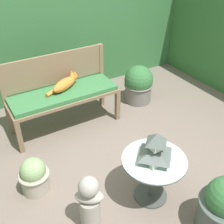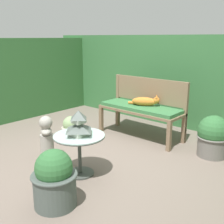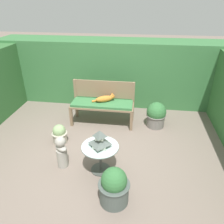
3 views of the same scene
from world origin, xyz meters
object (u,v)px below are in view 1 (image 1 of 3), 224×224
(pagoda_birdhouse, at_px, (156,149))
(cat, at_px, (65,84))
(garden_bench, at_px, (64,96))
(potted_plant_table_near, at_px, (138,84))
(garden_bust, at_px, (90,203))
(potted_plant_hedge_corner, at_px, (224,207))
(potted_plant_table_far, at_px, (34,176))
(patio_table, at_px, (153,168))

(pagoda_birdhouse, bearing_deg, cat, 96.78)
(garden_bench, bearing_deg, potted_plant_table_near, 1.68)
(cat, xyz_separation_m, potted_plant_table_near, (1.19, -0.02, -0.33))
(garden_bench, bearing_deg, garden_bust, -105.45)
(cat, bearing_deg, potted_plant_table_near, -28.45)
(garden_bust, relative_size, potted_plant_hedge_corner, 1.03)
(garden_bust, bearing_deg, cat, 108.36)
(garden_bench, relative_size, potted_plant_table_far, 3.54)
(pagoda_birdhouse, distance_m, potted_plant_hedge_corner, 0.78)
(garden_bench, xyz_separation_m, potted_plant_table_far, (-0.74, -0.90, -0.28))
(cat, xyz_separation_m, potted_plant_table_far, (-0.79, -0.96, -0.42))
(cat, distance_m, patio_table, 1.68)
(potted_plant_table_far, bearing_deg, potted_plant_table_near, 25.26)
(patio_table, xyz_separation_m, potted_plant_hedge_corner, (0.32, -0.62, -0.12))
(potted_plant_table_near, bearing_deg, cat, 179.09)
(cat, distance_m, potted_plant_hedge_corner, 2.35)
(pagoda_birdhouse, xyz_separation_m, garden_bust, (-0.69, 0.01, -0.33))
(garden_bust, relative_size, potted_plant_table_far, 1.50)
(garden_bust, relative_size, potted_plant_table_near, 1.04)
(garden_bust, distance_m, potted_plant_table_near, 2.34)
(garden_bench, height_order, patio_table, garden_bench)
(potted_plant_hedge_corner, bearing_deg, patio_table, 117.05)
(garden_bust, distance_m, potted_plant_table_far, 0.76)
(pagoda_birdhouse, distance_m, garden_bust, 0.76)
(garden_bench, distance_m, potted_plant_table_near, 1.26)
(garden_bench, height_order, cat, cat)
(pagoda_birdhouse, bearing_deg, potted_plant_table_far, 144.83)
(potted_plant_hedge_corner, bearing_deg, garden_bust, 147.95)
(garden_bench, xyz_separation_m, potted_plant_table_near, (1.25, 0.04, -0.18))
(patio_table, relative_size, potted_plant_hedge_corner, 1.04)
(garden_bench, height_order, garden_bust, garden_bust)
(pagoda_birdhouse, bearing_deg, patio_table, 180.00)
(cat, distance_m, potted_plant_table_far, 1.31)
(potted_plant_hedge_corner, relative_size, potted_plant_table_far, 1.46)
(pagoda_birdhouse, bearing_deg, potted_plant_table_near, 58.66)
(potted_plant_table_near, bearing_deg, potted_plant_table_far, -154.74)
(pagoda_birdhouse, height_order, potted_plant_table_far, pagoda_birdhouse)
(potted_plant_hedge_corner, bearing_deg, potted_plant_table_far, 134.77)
(garden_bust, height_order, potted_plant_table_near, garden_bust)
(potted_plant_table_far, bearing_deg, pagoda_birdhouse, -35.17)
(garden_bust, xyz_separation_m, potted_plant_table_near, (1.69, 1.62, -0.02))
(pagoda_birdhouse, xyz_separation_m, potted_plant_table_near, (0.99, 1.63, -0.35))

